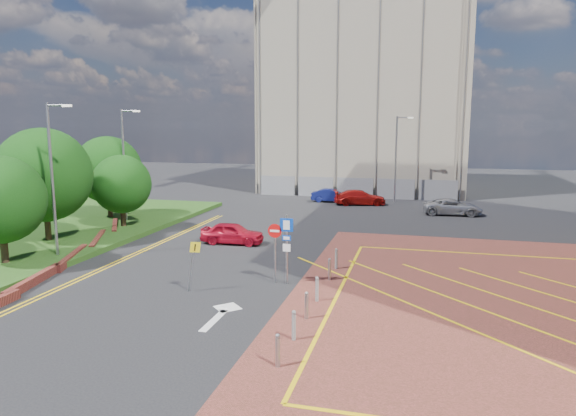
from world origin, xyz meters
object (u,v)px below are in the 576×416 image
at_px(tree_b, 44,175).
at_px(car_blue_back, 332,196).
at_px(lamp_left_far, 125,161).
at_px(lamp_back, 397,156).
at_px(tree_a, 0,200).
at_px(sign_cluster, 282,242).
at_px(car_red_back, 360,197).
at_px(tree_d, 108,170).
at_px(car_silver_back, 452,207).
at_px(lamp_left_near, 53,174).
at_px(warning_sign, 193,260).
at_px(car_red_left, 232,233).
at_px(tree_c, 122,184).

distance_m(tree_b, car_blue_back, 25.80).
xyz_separation_m(lamp_left_far, lamp_back, (18.50, 16.00, -0.30)).
relative_size(tree_a, tree_b, 0.80).
distance_m(sign_cluster, car_red_back, 24.59).
height_order(car_blue_back, car_red_back, car_red_back).
bearing_deg(tree_d, car_silver_back, 19.68).
relative_size(tree_a, lamp_left_far, 0.68).
relative_size(lamp_left_near, car_red_back, 1.71).
height_order(warning_sign, car_red_back, warning_sign).
distance_m(lamp_left_far, lamp_back, 24.46).
bearing_deg(warning_sign, sign_cluster, 31.17).
height_order(car_blue_back, car_silver_back, car_silver_back).
height_order(sign_cluster, warning_sign, sign_cluster).
relative_size(car_red_left, car_silver_back, 0.82).
height_order(car_red_left, car_red_back, car_red_back).
height_order(sign_cluster, car_silver_back, sign_cluster).
bearing_deg(lamp_back, tree_b, -130.41).
height_order(tree_b, car_red_back, tree_b).
xyz_separation_m(tree_b, lamp_back, (19.58, 23.00, 0.12)).
height_order(tree_b, warning_sign, tree_b).
bearing_deg(car_blue_back, tree_d, 130.88).
relative_size(warning_sign, car_blue_back, 0.60).
xyz_separation_m(warning_sign, car_red_left, (-1.61, 9.10, -0.77)).
xyz_separation_m(tree_c, car_red_left, (8.74, -2.00, -2.54)).
bearing_deg(lamp_back, warning_sign, -103.95).
bearing_deg(car_red_back, tree_a, 135.94).
height_order(tree_d, car_blue_back, tree_d).
bearing_deg(sign_cluster, car_blue_back, 94.61).
distance_m(lamp_left_near, lamp_back, 30.80).
relative_size(lamp_left_near, sign_cluster, 2.50).
relative_size(tree_a, lamp_left_near, 0.68).
xyz_separation_m(tree_b, warning_sign, (12.35, -6.10, -2.81)).
bearing_deg(tree_a, lamp_left_far, 92.01).
bearing_deg(car_red_left, warning_sign, -172.49).
bearing_deg(car_red_left, car_silver_back, -46.61).
height_order(lamp_back, sign_cluster, lamp_back).
bearing_deg(car_red_left, sign_cluster, -146.76).
bearing_deg(tree_b, car_blue_back, 57.48).
height_order(tree_b, tree_d, tree_b).
bearing_deg(sign_cluster, lamp_left_far, 143.18).
bearing_deg(car_red_back, lamp_back, -64.81).
bearing_deg(car_silver_back, lamp_left_near, 131.01).
bearing_deg(tree_b, car_silver_back, 35.01).
xyz_separation_m(tree_d, sign_cluster, (16.80, -12.02, -1.92)).
distance_m(lamp_left_near, lamp_left_far, 10.20).
bearing_deg(tree_a, car_red_left, 40.89).
relative_size(tree_c, lamp_back, 0.61).
xyz_separation_m(lamp_back, car_silver_back, (4.80, -5.92, -3.71)).
height_order(lamp_left_far, car_blue_back, lamp_left_far).
height_order(tree_c, lamp_left_far, lamp_left_far).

